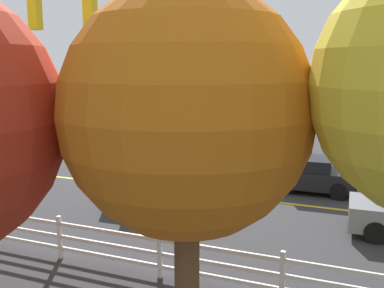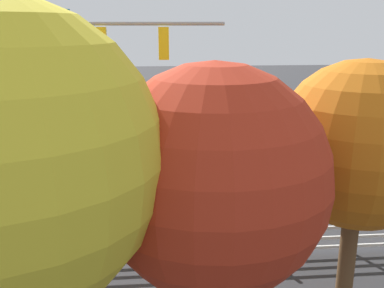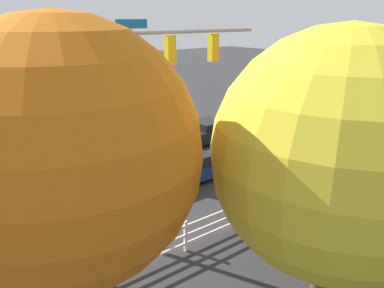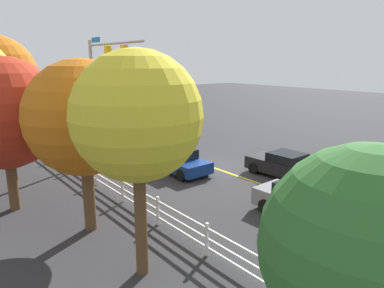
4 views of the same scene
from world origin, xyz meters
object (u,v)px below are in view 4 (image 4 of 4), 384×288
tree_0 (83,118)px  tree_2 (137,117)px  car_1 (284,165)px  car_3 (310,204)px  tree_1 (366,250)px  car_2 (178,161)px  tree_5 (4,113)px

tree_0 → tree_2: size_ratio=0.96×
car_1 → tree_0: tree_0 is taller
car_3 → tree_1: size_ratio=0.92×
car_3 → tree_0: (4.74, 7.12, 3.54)m
car_1 → car_3: 5.54m
car_1 → tree_2: bearing=104.0°
tree_1 → car_2: bearing=-25.9°
car_1 → tree_1: (-9.38, 10.68, 2.88)m
tree_2 → tree_5: bearing=13.9°
car_2 → tree_2: size_ratio=0.60×
car_3 → tree_2: 8.19m
car_2 → tree_2: 10.77m
tree_2 → tree_0: bearing=0.9°
tree_1 → tree_5: 13.98m
tree_1 → tree_0: bearing=0.9°
car_3 → tree_2: (1.04, 7.06, 4.03)m
tree_1 → tree_5: (13.83, 1.95, 0.60)m
car_1 → car_3: size_ratio=0.88×
car_2 → car_3: 8.40m
car_3 → tree_0: bearing=-125.1°
car_3 → tree_5: (8.55, 8.91, 3.44)m
car_2 → tree_0: bearing=-62.9°
tree_5 → tree_2: bearing=-166.1°
tree_1 → tree_2: bearing=0.9°
car_3 → tree_0: tree_0 is taller
car_2 → car_3: (-8.40, -0.32, 0.04)m
tree_1 → tree_2: tree_2 is taller
car_2 → tree_2: bearing=-43.7°
tree_5 → tree_1: bearing=-172.0°
car_1 → tree_5: size_ratio=0.64×
car_3 → car_1: bearing=136.4°
car_1 → tree_2: tree_2 is taller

